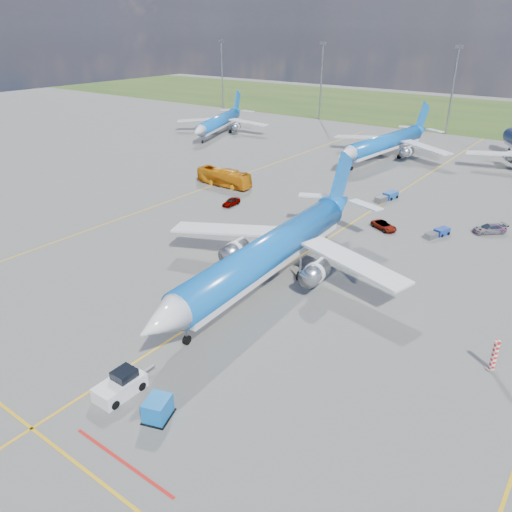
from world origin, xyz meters
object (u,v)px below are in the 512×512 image
Objects in this scene: warning_post at (494,355)px; baggage_tug_c at (387,197)px; bg_jet_nw at (219,134)px; service_car_c at (490,229)px; main_airliner at (269,283)px; pushback_tug at (121,385)px; uld_container at (158,408)px; apron_bus at (224,177)px; service_car_a at (231,202)px; service_car_b at (384,226)px; bg_jet_nnw at (384,159)px; baggage_tug_w at (438,233)px.

warning_post is 46.82m from baggage_tug_c.
bg_jet_nw reaches higher than service_car_c.
service_car_c is (78.18, -31.79, 0.70)m from bg_jet_nw.
baggage_tug_c is at bearing -150.60° from service_car_c.
pushback_tug is (1.34, -22.89, 0.80)m from main_airliner.
warning_post is 0.55× the size of baggage_tug_c.
uld_container is (-19.21, -21.49, -0.64)m from warning_post.
main_airliner is (61.31, -63.46, 0.00)m from bg_jet_nw.
apron_bus is (-29.13, 26.85, 1.58)m from main_airliner.
bg_jet_nw is 7.71× the size of service_car_c.
bg_jet_nw is 9.89× the size of service_car_a.
bg_jet_nnw is at bearing 50.65° from service_car_b.
uld_container is at bearing -131.79° from warning_post.
bg_jet_nnw reaches higher than baggage_tug_c.
bg_jet_nnw is at bearing -19.32° from bg_jet_nw.
bg_jet_nnw reaches higher than warning_post.
apron_bus reaches higher than baggage_tug_c.
service_car_b is at bearing -57.74° from baggage_tug_c.
uld_container is at bearing -144.08° from apron_bus.
baggage_tug_c is at bearing 39.63° from service_car_a.
service_car_a is at bearing -114.85° from service_car_c.
baggage_tug_w is (9.91, 49.04, -0.33)m from pushback_tug.
service_car_a reaches higher than baggage_tug_w.
main_airliner is at bearing -162.14° from service_car_b.
apron_bus is at bearing -161.73° from baggage_tug_w.
uld_container is (19.20, -87.12, 0.86)m from bg_jet_nnw.
service_car_b is 15.06m from service_car_c.
service_car_a is (-20.95, 18.90, 0.64)m from main_airliner.
uld_container reaches higher than baggage_tug_w.
baggage_tug_c is at bearing -43.61° from bg_jet_nw.
apron_bus reaches higher than warning_post.
baggage_tug_c is (60.14, -26.24, 0.55)m from bg_jet_nw.
apron_bus is at bearing -68.73° from bg_jet_nw.
uld_container reaches higher than service_car_c.
bg_jet_nw is at bearing 172.05° from baggage_tug_w.
service_car_c is at bearing 103.80° from warning_post.
service_car_c is at bearing 59.18° from uld_container.
pushback_tug is 0.51× the size of apron_bus.
baggage_tug_c is at bearing 92.19° from pushback_tug.
service_car_a is 0.78× the size of service_car_c.
pushback_tug is at bearing -89.98° from main_airliner.
service_car_a is (8.18, -7.94, -0.95)m from apron_bus.
main_airliner is at bearing -94.02° from baggage_tug_w.
service_car_a is 0.69× the size of baggage_tug_c.
pushback_tug is 1.07× the size of baggage_tug_c.
baggage_tug_c is at bearing 77.20° from uld_container.
bg_jet_nw is 109.51m from uld_container.
bg_jet_nnw is at bearing 77.31° from service_car_a.
baggage_tug_c is at bearing -68.74° from apron_bus.
warning_post is at bearing -57.02° from bg_jet_nw.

